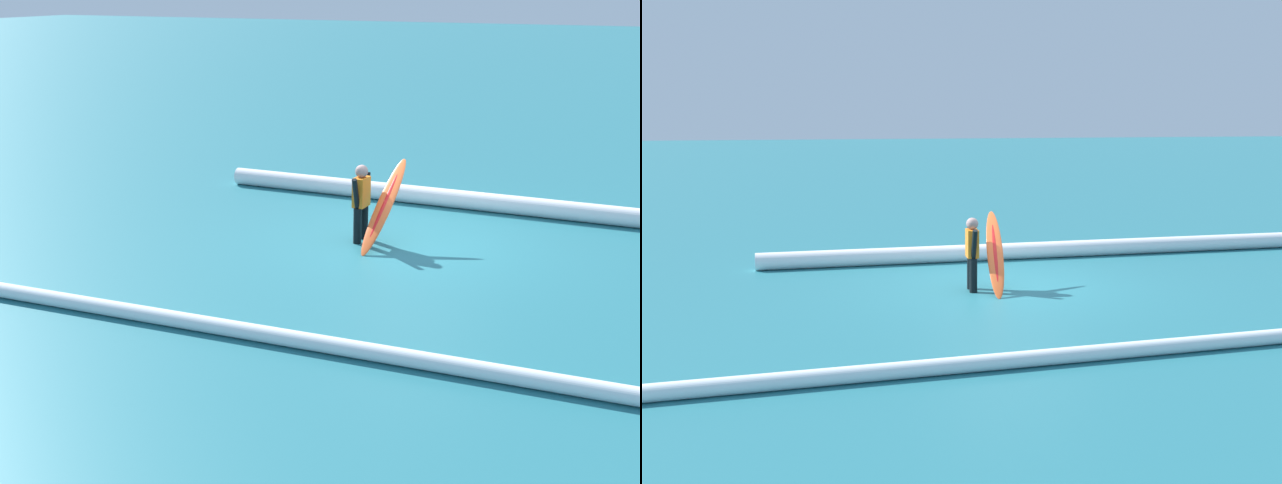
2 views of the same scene
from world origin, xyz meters
TOP-DOWN VIEW (x-y plane):
  - ground_plane at (0.00, 0.00)m, footprint 155.84×155.84m
  - surfer at (0.74, 0.26)m, footprint 0.22×0.66m
  - surfboard at (0.32, 0.28)m, footprint 0.48×1.49m
  - wave_crest_foreground at (-2.34, -2.52)m, footprint 14.13×0.72m
  - wave_crest_midground at (1.66, 4.56)m, footprint 21.90×1.72m

SIDE VIEW (x-z plane):
  - ground_plane at x=0.00m, z-range 0.00..0.00m
  - wave_crest_midground at x=1.66m, z-range 0.00..0.21m
  - wave_crest_foreground at x=-2.34m, z-range 0.00..0.36m
  - surfboard at x=0.32m, z-range -0.02..1.37m
  - surfer at x=0.74m, z-range 0.08..1.42m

